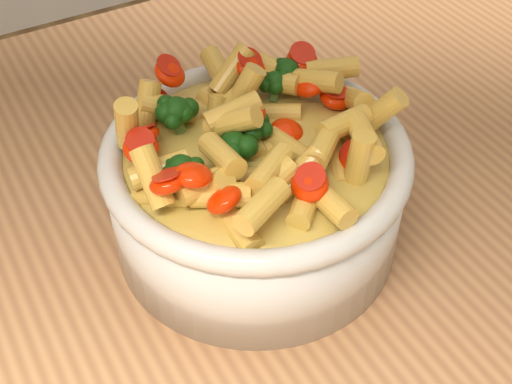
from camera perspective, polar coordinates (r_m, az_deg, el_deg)
table at (r=0.67m, az=3.79°, el=-8.31°), size 1.20×0.80×0.90m
serving_bowl at (r=0.54m, az=0.00°, el=0.09°), size 0.23×0.23×0.10m
pasta_salad at (r=0.50m, az=0.00°, el=5.13°), size 0.18×0.18×0.04m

